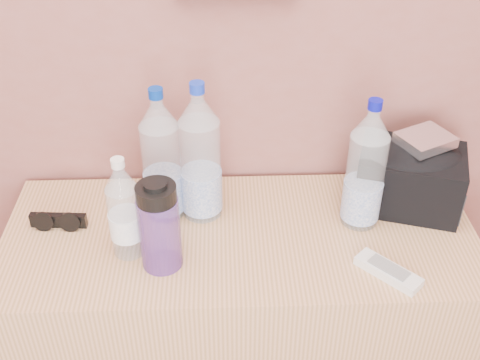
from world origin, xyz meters
name	(u,v)px	position (x,y,z in m)	size (l,w,h in m)	color
dresser	(240,332)	(0.06, 1.73, 0.38)	(1.20, 0.50, 0.75)	#B4884B
pet_large_b	(162,161)	(-0.13, 1.82, 0.91)	(0.10, 0.10, 0.36)	silver
pet_large_c	(200,159)	(-0.03, 1.82, 0.92)	(0.10, 0.10, 0.38)	silver
pet_large_d	(365,171)	(0.37, 1.77, 0.91)	(0.10, 0.10, 0.35)	silver
pet_small	(125,213)	(-0.21, 1.68, 0.87)	(0.08, 0.08, 0.27)	silver
nalgene_bottle	(159,225)	(-0.13, 1.63, 0.87)	(0.10, 0.10, 0.24)	#5A338C
sunglasses	(59,220)	(-0.40, 1.78, 0.77)	(0.14, 0.05, 0.04)	black
ac_remote	(388,271)	(0.40, 1.57, 0.76)	(0.16, 0.05, 0.02)	silver
toiletry_bag	(410,175)	(0.51, 1.84, 0.84)	(0.26, 0.19, 0.18)	black
foil_packet	(425,140)	(0.54, 1.85, 0.94)	(0.13, 0.11, 0.03)	silver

